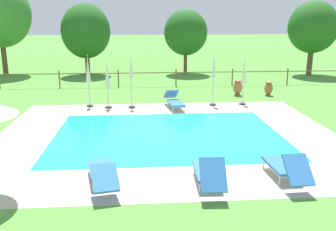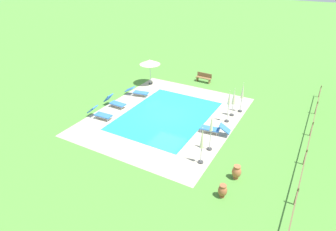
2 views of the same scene
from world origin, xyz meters
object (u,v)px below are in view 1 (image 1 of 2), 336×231
object	(u,v)px
patio_umbrella_closed_row_west	(244,75)
patio_umbrella_closed_row_east	(107,78)
terracotta_urn_near_fence	(269,88)
terracotta_urn_by_tree	(238,87)
tree_far_west	(186,33)
patio_umbrella_closed_row_mid_west	(131,74)
tree_west_mid	(86,31)
sun_lounger_north_mid	(285,167)
tree_east_mid	(313,27)
patio_umbrella_closed_row_centre	(88,74)
sun_lounger_north_end	(102,172)
sun_lounger_north_far	(174,101)
sun_lounger_north_near_steps	(209,173)
patio_umbrella_closed_row_mid_east	(214,72)

from	to	relation	value
patio_umbrella_closed_row_west	patio_umbrella_closed_row_east	world-z (taller)	patio_umbrella_closed_row_west
terracotta_urn_near_fence	terracotta_urn_by_tree	bearing A→B (deg)	173.73
tree_far_west	patio_umbrella_closed_row_west	bearing A→B (deg)	-81.62
patio_umbrella_closed_row_mid_west	tree_west_mid	bearing A→B (deg)	107.80
sun_lounger_north_mid	tree_west_mid	bearing A→B (deg)	111.60
patio_umbrella_closed_row_west	tree_far_west	world-z (taller)	tree_far_west
tree_west_mid	tree_east_mid	distance (m)	16.32
patio_umbrella_closed_row_centre	patio_umbrella_closed_row_east	distance (m)	0.99
sun_lounger_north_end	tree_east_mid	bearing A→B (deg)	52.65
tree_west_mid	sun_lounger_north_far	bearing A→B (deg)	-63.59
patio_umbrella_closed_row_west	tree_west_mid	xyz separation A→B (m)	(-8.80, 10.42, 1.69)
sun_lounger_north_mid	terracotta_urn_near_fence	xyz separation A→B (m)	(3.24, 10.68, 0.02)
patio_umbrella_closed_row_east	tree_east_mid	distance (m)	16.86
patio_umbrella_closed_row_centre	tree_east_mid	size ratio (longest dim) A/B	0.47
patio_umbrella_closed_row_centre	terracotta_urn_by_tree	xyz separation A→B (m)	(7.70, 2.08, -1.14)
sun_lounger_north_end	tree_far_west	bearing A→B (deg)	76.89
sun_lounger_north_near_steps	terracotta_urn_by_tree	distance (m)	11.68
sun_lounger_north_far	patio_umbrella_closed_row_centre	xyz separation A→B (m)	(-3.99, 0.62, 1.21)
sun_lounger_north_far	tree_east_mid	distance (m)	14.77
patio_umbrella_closed_row_east	tree_far_west	distance (m)	11.89
sun_lounger_north_far	patio_umbrella_closed_row_west	world-z (taller)	patio_umbrella_closed_row_west
patio_umbrella_closed_row_mid_west	tree_west_mid	xyz separation A→B (m)	(-3.43, 10.68, 1.57)
terracotta_urn_by_tree	patio_umbrella_closed_row_mid_east	bearing A→B (deg)	-128.63
patio_umbrella_closed_row_mid_west	terracotta_urn_near_fence	size ratio (longest dim) A/B	3.32
patio_umbrella_closed_row_mid_east	tree_west_mid	bearing A→B (deg)	125.00
sun_lounger_north_far	tree_east_mid	world-z (taller)	tree_east_mid
patio_umbrella_closed_row_mid_east	sun_lounger_north_mid	bearing A→B (deg)	-88.51
sun_lounger_north_far	patio_umbrella_closed_row_mid_west	bearing A→B (deg)	173.26
patio_umbrella_closed_row_west	patio_umbrella_closed_row_mid_east	world-z (taller)	patio_umbrella_closed_row_mid_east
tree_west_mid	tree_east_mid	size ratio (longest dim) A/B	0.97
sun_lounger_north_end	tree_far_west	world-z (taller)	tree_far_west
patio_umbrella_closed_row_west	tree_far_west	xyz separation A→B (m)	(-1.54, 10.47, 1.57)
patio_umbrella_closed_row_mid_west	terracotta_urn_near_fence	distance (m)	7.80
patio_umbrella_closed_row_mid_east	terracotta_urn_by_tree	bearing A→B (deg)	51.37
sun_lounger_north_mid	patio_umbrella_closed_row_mid_west	xyz separation A→B (m)	(-4.12, 8.39, 1.21)
sun_lounger_north_far	patio_umbrella_closed_row_mid_west	size ratio (longest dim) A/B	0.84
tree_far_west	tree_west_mid	bearing A→B (deg)	-179.61
patio_umbrella_closed_row_west	patio_umbrella_closed_row_mid_east	bearing A→B (deg)	-178.24
patio_umbrella_closed_row_centre	patio_umbrella_closed_row_mid_east	distance (m)	5.90
patio_umbrella_closed_row_centre	sun_lounger_north_near_steps	bearing A→B (deg)	-65.73
patio_umbrella_closed_row_mid_west	patio_umbrella_closed_row_centre	world-z (taller)	patio_umbrella_closed_row_mid_west
patio_umbrella_closed_row_centre	patio_umbrella_closed_row_mid_east	world-z (taller)	patio_umbrella_closed_row_mid_east
patio_umbrella_closed_row_west	tree_far_west	bearing A→B (deg)	98.38
tree_west_mid	patio_umbrella_closed_row_west	bearing A→B (deg)	-49.80
terracotta_urn_near_fence	tree_east_mid	bearing A→B (deg)	52.09
sun_lounger_north_mid	patio_umbrella_closed_row_east	size ratio (longest dim) A/B	0.88
sun_lounger_north_near_steps	patio_umbrella_closed_row_centre	bearing A→B (deg)	114.27
patio_umbrella_closed_row_mid_west	tree_west_mid	size ratio (longest dim) A/B	0.48
terracotta_urn_by_tree	patio_umbrella_closed_row_mid_west	bearing A→B (deg)	-156.57
patio_umbrella_closed_row_west	tree_west_mid	size ratio (longest dim) A/B	0.47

